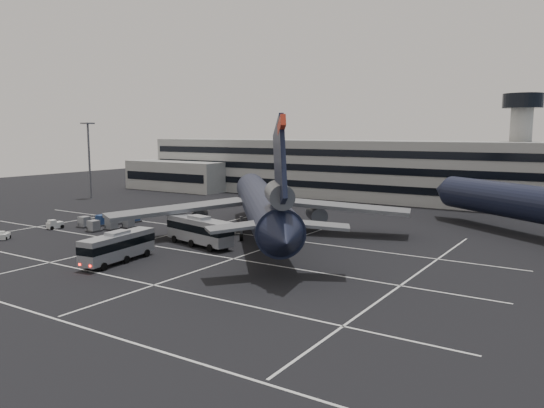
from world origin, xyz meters
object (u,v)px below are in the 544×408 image
Objects in this scene: trijet_main at (262,204)px; uld_cluster at (110,221)px; bus_far at (199,229)px; tug_a at (54,225)px; bus_near at (118,245)px.

uld_cluster is (-27.41, -5.71, -4.36)m from trijet_main.
uld_cluster is (-22.86, 3.45, -1.47)m from bus_far.
bus_far is 23.17m from uld_cluster.
bus_far is at bearing -8.59° from uld_cluster.
tug_a is (-29.06, -3.07, -1.66)m from bus_far.
trijet_main is 18.51× the size of tug_a.
trijet_main is 23.25m from bus_near.
trijet_main is at bearing 26.71° from tug_a.
bus_far is (2.07, 12.92, 0.20)m from bus_near.
tug_a is 9.00m from uld_cluster.
trijet_main reaches higher than bus_near.
bus_far is 0.99× the size of uld_cluster.
tug_a is at bearing 109.00° from bus_far.
bus_near is 4.38× the size of tug_a.
bus_far is (-4.55, -9.16, -2.90)m from trijet_main.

